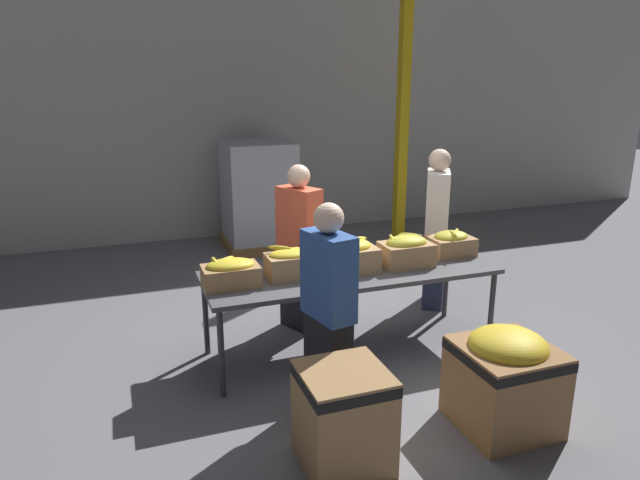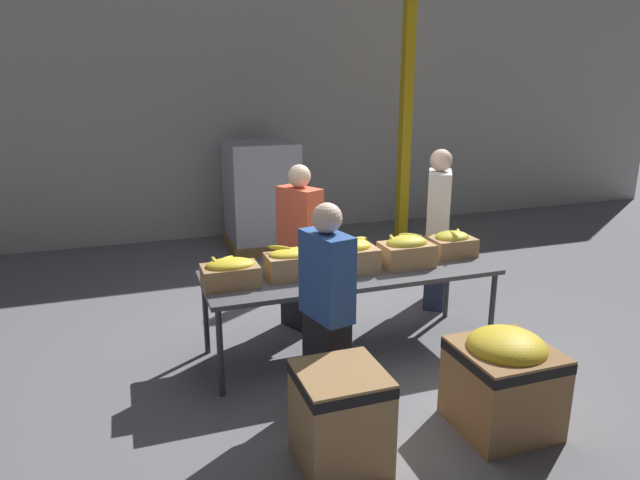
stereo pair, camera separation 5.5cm
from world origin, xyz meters
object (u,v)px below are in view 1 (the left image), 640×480
at_px(volunteer_1, 328,312).
at_px(banana_box_4, 451,243).
at_px(volunteer_0, 436,230).
at_px(banana_box_2, 352,255).
at_px(sorting_table, 351,275).
at_px(pallet_stack_0, 259,196).
at_px(donation_bin_0, 343,414).
at_px(support_pillar, 403,105).
at_px(banana_box_0, 231,273).
at_px(banana_box_1, 292,263).
at_px(banana_box_3, 406,251).
at_px(donation_bin_1, 505,376).
at_px(volunteer_2, 299,249).

bearing_deg(volunteer_1, banana_box_4, -72.81).
bearing_deg(volunteer_0, banana_box_2, -29.99).
xyz_separation_m(sorting_table, pallet_stack_0, (0.04, 3.49, 0.03)).
height_order(sorting_table, donation_bin_0, sorting_table).
bearing_deg(support_pillar, banana_box_0, -134.97).
bearing_deg(donation_bin_0, banana_box_4, 41.83).
height_order(banana_box_0, support_pillar, support_pillar).
xyz_separation_m(sorting_table, banana_box_1, (-0.53, 0.01, 0.18)).
bearing_deg(banana_box_3, donation_bin_1, -87.68).
bearing_deg(support_pillar, volunteer_0, -109.26).
relative_size(banana_box_0, banana_box_1, 1.05).
bearing_deg(volunteer_2, donation_bin_1, -3.80).
height_order(banana_box_0, banana_box_2, banana_box_2).
xyz_separation_m(banana_box_2, volunteer_0, (1.27, 0.72, -0.07)).
height_order(banana_box_1, pallet_stack_0, pallet_stack_0).
distance_m(banana_box_0, banana_box_3, 1.58).
bearing_deg(pallet_stack_0, sorting_table, -90.65).
distance_m(volunteer_0, donation_bin_1, 2.30).
xyz_separation_m(sorting_table, donation_bin_1, (0.57, -1.44, -0.33)).
bearing_deg(pallet_stack_0, banana_box_1, -99.36).
relative_size(banana_box_0, volunteer_1, 0.29).
bearing_deg(volunteer_2, banana_box_3, 22.74).
xyz_separation_m(banana_box_0, banana_box_3, (1.58, -0.01, 0.02)).
bearing_deg(banana_box_0, volunteer_1, -55.83).
xyz_separation_m(banana_box_4, volunteer_0, (0.20, 0.60, -0.04)).
distance_m(sorting_table, support_pillar, 4.02).
bearing_deg(banana_box_4, donation_bin_1, -107.90).
xyz_separation_m(donation_bin_1, pallet_stack_0, (-0.53, 4.93, 0.36)).
height_order(volunteer_0, pallet_stack_0, volunteer_0).
height_order(banana_box_3, volunteer_0, volunteer_0).
xyz_separation_m(banana_box_4, support_pillar, (1.06, 3.06, 1.11)).
xyz_separation_m(volunteer_0, donation_bin_0, (-1.92, -2.14, -0.49)).
height_order(banana_box_0, volunteer_0, volunteer_0).
relative_size(banana_box_2, volunteer_2, 0.26).
xyz_separation_m(banana_box_3, volunteer_2, (-0.78, 0.69, -0.10)).
xyz_separation_m(volunteer_2, pallet_stack_0, (0.30, 2.84, -0.06)).
bearing_deg(donation_bin_1, volunteer_1, 150.98).
xyz_separation_m(banana_box_4, volunteer_2, (-1.33, 0.55, -0.08)).
relative_size(banana_box_4, pallet_stack_0, 0.27).
height_order(sorting_table, banana_box_1, banana_box_1).
bearing_deg(banana_box_1, donation_bin_1, -52.58).
distance_m(volunteer_0, donation_bin_0, 2.91).
height_order(banana_box_3, volunteer_1, volunteer_1).
bearing_deg(volunteer_2, volunteer_0, 66.45).
bearing_deg(banana_box_3, volunteer_2, 138.38).
height_order(banana_box_1, volunteer_2, volunteer_2).
bearing_deg(banana_box_2, volunteer_1, -122.73).
distance_m(banana_box_3, donation_bin_1, 1.49).
relative_size(donation_bin_0, donation_bin_1, 0.89).
bearing_deg(banana_box_0, volunteer_0, 17.50).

